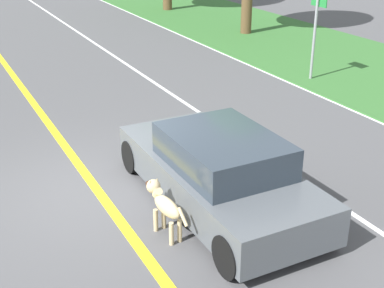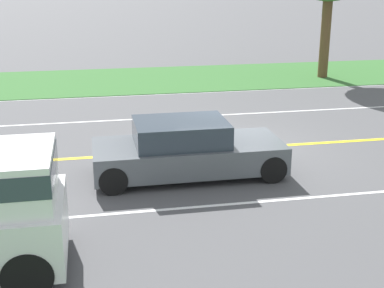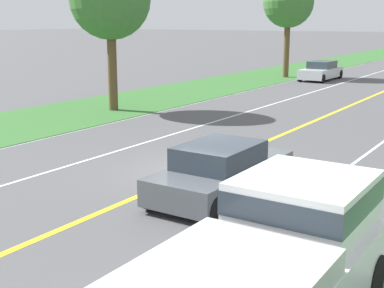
# 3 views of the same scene
# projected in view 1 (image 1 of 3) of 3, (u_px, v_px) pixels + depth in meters

# --- Properties ---
(ground_plane) EXTENTS (400.00, 400.00, 0.00)m
(ground_plane) POSITION_uv_depth(u_px,v_px,m) (96.00, 189.00, 9.63)
(ground_plane) COLOR #4C4C4F
(centre_divider_line) EXTENTS (0.18, 160.00, 0.01)m
(centre_divider_line) POSITION_uv_depth(u_px,v_px,m) (96.00, 189.00, 9.62)
(centre_divider_line) COLOR yellow
(centre_divider_line) RESTS_ON ground
(lane_edge_line_right) EXTENTS (0.14, 160.00, 0.01)m
(lane_edge_line_right) POSITION_uv_depth(u_px,v_px,m) (383.00, 123.00, 12.57)
(lane_edge_line_right) COLOR white
(lane_edge_line_right) RESTS_ON ground
(lane_dash_same_dir) EXTENTS (0.10, 160.00, 0.01)m
(lane_dash_same_dir) POSITION_uv_depth(u_px,v_px,m) (258.00, 151.00, 11.09)
(lane_dash_same_dir) COLOR white
(lane_dash_same_dir) RESTS_ON ground
(ego_car) EXTENTS (1.86, 4.39, 1.33)m
(ego_car) POSITION_uv_depth(u_px,v_px,m) (218.00, 172.00, 8.88)
(ego_car) COLOR #51565B
(ego_car) RESTS_ON ground
(dog) EXTENTS (0.31, 1.15, 0.82)m
(dog) POSITION_uv_depth(u_px,v_px,m) (164.00, 204.00, 8.11)
(dog) COLOR #D1B784
(dog) RESTS_ON ground
(street_sign) EXTENTS (0.11, 0.64, 2.56)m
(street_sign) POSITION_uv_depth(u_px,v_px,m) (316.00, 25.00, 15.13)
(street_sign) COLOR gray
(street_sign) RESTS_ON ground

